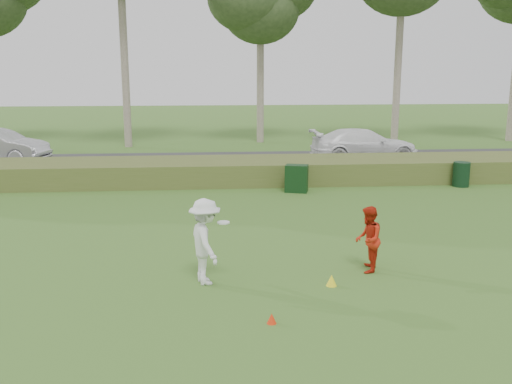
{
  "coord_description": "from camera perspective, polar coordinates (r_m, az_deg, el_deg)",
  "views": [
    {
      "loc": [
        -1.28,
        -11.18,
        4.66
      ],
      "look_at": [
        0.0,
        4.0,
        1.3
      ],
      "focal_mm": 40.0,
      "sensor_mm": 36.0,
      "label": 1
    }
  ],
  "objects": [
    {
      "name": "reed_strip",
      "position": [
        23.59,
        -1.64,
        2.15
      ],
      "size": [
        80.0,
        3.0,
        0.9
      ],
      "primitive_type": "cube",
      "color": "#495923",
      "rests_on": "ground"
    },
    {
      "name": "car_right",
      "position": [
        29.18,
        10.78,
        4.69
      ],
      "size": [
        5.42,
        2.31,
        1.56
      ],
      "primitive_type": "imported",
      "rotation": [
        0.0,
        0.0,
        1.59
      ],
      "color": "white",
      "rests_on": "park_road"
    },
    {
      "name": "cone_yellow",
      "position": [
        12.61,
        7.56,
        -8.74
      ],
      "size": [
        0.23,
        0.23,
        0.25
      ],
      "primitive_type": "cone",
      "color": "yellow",
      "rests_on": "ground"
    },
    {
      "name": "utility_cabinet",
      "position": [
        21.61,
        4.08,
        1.36
      ],
      "size": [
        0.95,
        0.74,
        1.04
      ],
      "primitive_type": "cube",
      "rotation": [
        0.0,
        0.0,
        -0.3
      ],
      "color": "black",
      "rests_on": "ground"
    },
    {
      "name": "park_road",
      "position": [
        28.59,
        -2.2,
        3.1
      ],
      "size": [
        80.0,
        6.0,
        0.06
      ],
      "primitive_type": "cube",
      "color": "#2D2D2D",
      "rests_on": "ground"
    },
    {
      "name": "cone_orange",
      "position": [
        10.81,
        1.58,
        -12.52
      ],
      "size": [
        0.18,
        0.18,
        0.2
      ],
      "primitive_type": "cone",
      "color": "red",
      "rests_on": "ground"
    },
    {
      "name": "tree_4",
      "position": [
        36.05,
        0.45,
        18.69
      ],
      "size": [
        6.24,
        6.24,
        11.5
      ],
      "color": "gray",
      "rests_on": "ground"
    },
    {
      "name": "ground",
      "position": [
        12.18,
        1.61,
        -10.06
      ],
      "size": [
        120.0,
        120.0,
        0.0
      ],
      "primitive_type": "plane",
      "color": "#356220",
      "rests_on": "ground"
    },
    {
      "name": "player_white",
      "position": [
        12.45,
        -5.09,
        -4.96
      ],
      "size": [
        1.04,
        1.37,
        1.89
      ],
      "rotation": [
        0.0,
        0.0,
        1.85
      ],
      "color": "white",
      "rests_on": "ground"
    },
    {
      "name": "player_red",
      "position": [
        13.4,
        11.15,
        -4.67
      ],
      "size": [
        0.79,
        0.89,
        1.54
      ],
      "primitive_type": "imported",
      "rotation": [
        0.0,
        0.0,
        -1.89
      ],
      "color": "red",
      "rests_on": "ground"
    },
    {
      "name": "trash_bin",
      "position": [
        24.01,
        19.83,
        1.68
      ],
      "size": [
        0.85,
        0.85,
        0.97
      ],
      "primitive_type": "cylinder",
      "rotation": [
        0.0,
        0.0,
        0.4
      ],
      "color": "black",
      "rests_on": "ground"
    }
  ]
}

